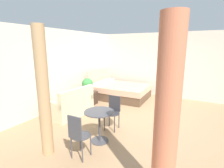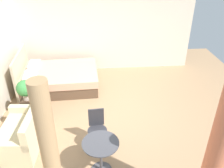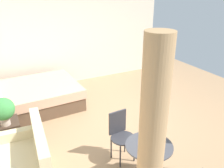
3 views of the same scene
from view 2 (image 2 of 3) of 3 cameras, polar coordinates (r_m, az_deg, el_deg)
ground_plane at (r=6.06m, az=0.27°, el=-7.76°), size 8.63×8.73×0.02m
wall_right at (r=7.96m, az=-1.48°, el=12.76°), size 0.12×5.73×2.69m
bed at (r=7.32m, az=-12.91°, el=1.46°), size 1.75×2.30×1.14m
couch at (r=5.45m, az=-20.76°, el=-11.07°), size 1.40×0.93×0.90m
nightstand at (r=6.36m, az=-19.03°, el=-4.83°), size 0.47×0.38×0.49m
potted_plant at (r=6.01m, az=-20.39°, el=-1.08°), size 0.40×0.40×0.52m
balcony_table at (r=4.45m, az=-2.73°, el=-16.04°), size 0.67×0.67×0.72m
cafe_chair_near_couch at (r=4.98m, az=-3.70°, el=-9.88°), size 0.44×0.44×0.86m
curtain_left at (r=3.69m, az=24.25°, el=-15.00°), size 0.31×0.31×2.50m
curtain_right at (r=3.36m, az=-14.40°, el=-18.17°), size 0.23×0.23×2.50m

